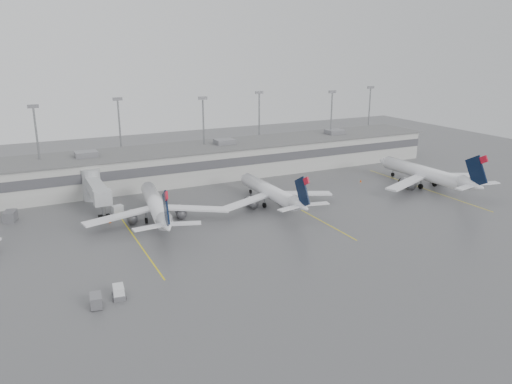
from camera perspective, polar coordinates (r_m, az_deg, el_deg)
name	(u,v)px	position (r m, az deg, el deg)	size (l,w,h in m)	color
ground	(282,268)	(78.42, 2.97, -8.68)	(260.00, 260.00, 0.00)	#4B4B4D
terminal	(170,165)	(128.09, -9.78, 3.09)	(152.00, 17.00, 9.45)	#AEAEA9
light_masts	(162,130)	(132.01, -10.68, 6.92)	(142.40, 8.00, 20.60)	gray
jet_bridge_right	(95,188)	(112.35, -17.96, 0.47)	(4.00, 17.20, 7.00)	#A6A9AC
stand_markings	(222,221)	(98.43, -3.87, -3.33)	(105.25, 40.00, 0.01)	yellow
jet_mid_left	(157,206)	(99.08, -11.30, -1.55)	(28.00, 31.58, 10.24)	white
jet_mid_right	(272,192)	(106.74, 1.82, -0.01)	(26.72, 29.93, 9.69)	white
jet_far_right	(427,173)	(127.55, 18.96, 2.01)	(30.19, 33.83, 10.95)	white
baggage_tug	(119,293)	(72.12, -15.41, -11.07)	(2.01, 2.84, 1.72)	silver
baggage_cart	(96,301)	(70.57, -17.82, -11.74)	(1.78, 2.76, 1.68)	slate
gse_uld_b	(117,209)	(106.73, -15.56, -1.89)	(2.16, 1.44, 1.53)	silver
gse_uld_c	(253,182)	(122.46, -0.35, 1.12)	(2.41, 1.61, 1.71)	silver
gse_loader	(10,216)	(109.12, -26.27, -2.49)	(2.07, 3.31, 2.07)	slate
cone_b	(110,221)	(101.27, -16.36, -3.19)	(0.47, 0.47, 0.75)	#FE5D05
cone_c	(278,199)	(111.07, 2.51, -0.78)	(0.48, 0.48, 0.77)	#FE5D05
cone_d	(361,181)	(128.54, 11.88, 1.26)	(0.43, 0.43, 0.69)	#FE5D05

